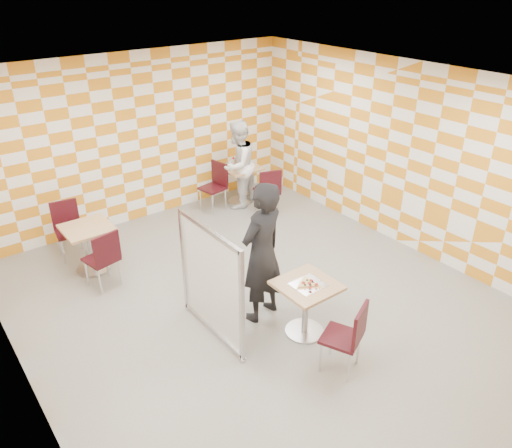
{
  "coord_description": "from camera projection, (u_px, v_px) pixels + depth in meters",
  "views": [
    {
      "loc": [
        -3.48,
        -4.53,
        4.24
      ],
      "look_at": [
        0.1,
        0.2,
        1.15
      ],
      "focal_mm": 35.0,
      "sensor_mm": 36.0,
      "label": 1
    }
  ],
  "objects": [
    {
      "name": "room_shell",
      "position": [
        235.0,
        194.0,
        6.71
      ],
      "size": [
        7.0,
        7.0,
        7.0
      ],
      "color": "gray",
      "rests_on": "ground"
    },
    {
      "name": "main_table",
      "position": [
        306.0,
        300.0,
        6.24
      ],
      "size": [
        0.7,
        0.7,
        0.75
      ],
      "color": "tan",
      "rests_on": "ground"
    },
    {
      "name": "second_table",
      "position": [
        240.0,
        178.0,
        9.8
      ],
      "size": [
        0.7,
        0.7,
        0.75
      ],
      "color": "tan",
      "rests_on": "ground"
    },
    {
      "name": "empty_table",
      "position": [
        89.0,
        241.0,
        7.58
      ],
      "size": [
        0.7,
        0.7,
        0.75
      ],
      "color": "tan",
      "rests_on": "ground"
    },
    {
      "name": "chair_main_front",
      "position": [
        350.0,
        334.0,
        5.62
      ],
      "size": [
        0.56,
        0.57,
        0.92
      ],
      "color": "#340A10",
      "rests_on": "ground"
    },
    {
      "name": "chair_second_front",
      "position": [
        269.0,
        188.0,
        9.27
      ],
      "size": [
        0.54,
        0.54,
        0.92
      ],
      "color": "#340A10",
      "rests_on": "ground"
    },
    {
      "name": "chair_second_side",
      "position": [
        216.0,
        182.0,
        9.53
      ],
      "size": [
        0.5,
        0.49,
        0.92
      ],
      "color": "#340A10",
      "rests_on": "ground"
    },
    {
      "name": "chair_empty_near",
      "position": [
        104.0,
        256.0,
        7.13
      ],
      "size": [
        0.5,
        0.51,
        0.92
      ],
      "color": "#340A10",
      "rests_on": "ground"
    },
    {
      "name": "chair_empty_far",
      "position": [
        68.0,
        225.0,
        7.98
      ],
      "size": [
        0.48,
        0.48,
        0.92
      ],
      "color": "#340A10",
      "rests_on": "ground"
    },
    {
      "name": "partition",
      "position": [
        211.0,
        283.0,
        6.09
      ],
      "size": [
        0.08,
        1.38,
        1.55
      ],
      "color": "white",
      "rests_on": "ground"
    },
    {
      "name": "man_dark",
      "position": [
        262.0,
        253.0,
        6.36
      ],
      "size": [
        0.79,
        0.6,
        1.94
      ],
      "primitive_type": "imported",
      "rotation": [
        0.0,
        0.0,
        3.36
      ],
      "color": "black",
      "rests_on": "ground"
    },
    {
      "name": "man_white",
      "position": [
        238.0,
        165.0,
        9.51
      ],
      "size": [
        1.02,
        0.93,
        1.7
      ],
      "primitive_type": "imported",
      "rotation": [
        0.0,
        0.0,
        3.57
      ],
      "color": "white",
      "rests_on": "ground"
    },
    {
      "name": "pizza_on_foil",
      "position": [
        308.0,
        283.0,
        6.11
      ],
      "size": [
        0.4,
        0.4,
        0.04
      ],
      "color": "silver",
      "rests_on": "main_table"
    },
    {
      "name": "sport_bottle",
      "position": [
        233.0,
        162.0,
        9.65
      ],
      "size": [
        0.06,
        0.06,
        0.2
      ],
      "color": "white",
      "rests_on": "second_table"
    },
    {
      "name": "soda_bottle",
      "position": [
        244.0,
        160.0,
        9.73
      ],
      "size": [
        0.07,
        0.07,
        0.23
      ],
      "color": "black",
      "rests_on": "second_table"
    }
  ]
}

